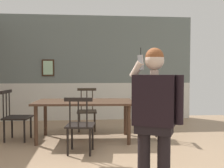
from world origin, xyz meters
TOP-DOWN VIEW (x-y plane):
  - ground_plane at (0.00, 0.00)m, footprint 8.04×8.04m
  - room_back_partition at (-0.00, 3.66)m, footprint 5.60×0.17m
  - dining_table at (-0.21, 1.47)m, footprint 1.95×1.09m
  - chair_near_window at (-0.27, 0.60)m, footprint 0.51×0.51m
  - chair_by_doorway at (-0.15, 2.34)m, footprint 0.45×0.45m
  - chair_at_table_head at (1.13, 1.38)m, footprint 0.45×0.45m
  - chair_opposite_corner at (-1.54, 1.56)m, footprint 0.53×0.53m
  - person_figure at (0.58, -0.95)m, footprint 0.55×0.41m

SIDE VIEW (x-z plane):
  - ground_plane at x=0.00m, z-range 0.00..0.00m
  - chair_by_doorway at x=-0.15m, z-range -0.02..0.94m
  - chair_at_table_head at x=1.13m, z-range -0.01..0.94m
  - chair_near_window at x=-0.27m, z-range 0.00..0.94m
  - chair_opposite_corner at x=-1.54m, z-range -0.02..0.97m
  - dining_table at x=-0.21m, z-range 0.30..1.07m
  - person_figure at x=0.58m, z-range 0.12..1.72m
  - room_back_partition at x=0.00m, z-range -0.05..2.83m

